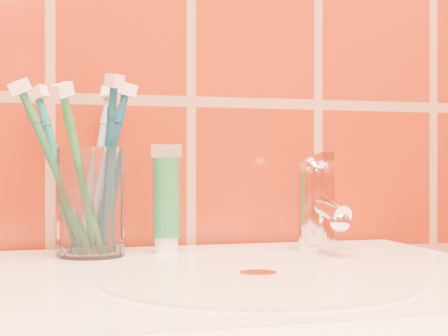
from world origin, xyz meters
name	(u,v)px	position (x,y,z in m)	size (l,w,h in m)	color
glass_tumbler	(91,202)	(-0.14, 1.11, 0.91)	(0.08, 0.08, 0.13)	white
toothpaste_tube	(166,202)	(-0.05, 1.12, 0.91)	(0.04, 0.03, 0.13)	white
faucet	(317,199)	(0.14, 1.09, 0.91)	(0.05, 0.11, 0.12)	white
toothbrush_0	(81,174)	(-0.15, 1.08, 0.95)	(0.07, 0.07, 0.20)	#207839
toothbrush_1	(108,169)	(-0.12, 1.12, 0.95)	(0.07, 0.03, 0.21)	navy
toothbrush_2	(107,167)	(-0.12, 1.10, 0.95)	(0.04, 0.06, 0.22)	navy
toothbrush_3	(56,171)	(-0.18, 1.10, 0.95)	(0.10, 0.03, 0.21)	#1B673C
toothbrush_4	(97,169)	(-0.13, 1.15, 0.95)	(0.06, 0.09, 0.21)	#6D8EC3
toothbrush_5	(61,171)	(-0.17, 1.13, 0.95)	(0.08, 0.08, 0.21)	#0D6A74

